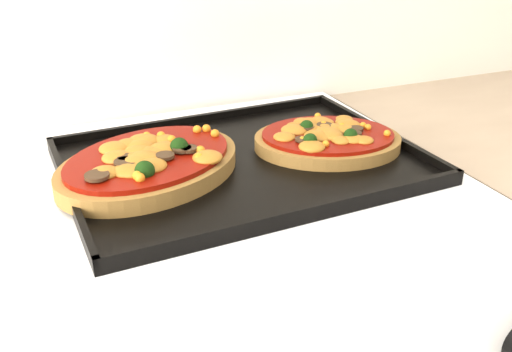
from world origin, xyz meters
name	(u,v)px	position (x,y,z in m)	size (l,w,h in m)	color
baking_tray	(242,160)	(0.01, 1.74, 0.92)	(0.46, 0.34, 0.02)	black
pizza_left	(149,162)	(-0.11, 1.75, 0.94)	(0.25, 0.19, 0.04)	olive
pizza_right	(328,138)	(0.14, 1.73, 0.94)	(0.21, 0.16, 0.03)	olive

